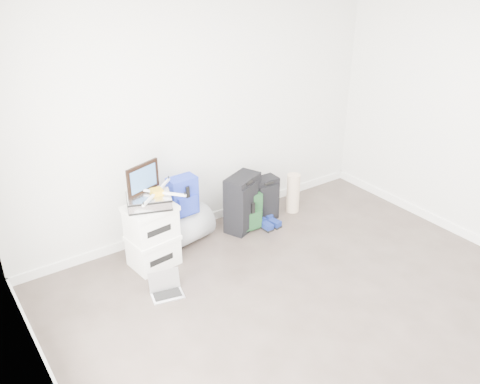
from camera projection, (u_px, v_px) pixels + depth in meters
ground at (359, 344)px, 4.25m from camera, size 5.00×5.00×0.00m
room_envelope at (383, 153)px, 3.50m from camera, size 4.52×5.02×2.71m
boxes_stack at (152, 236)px, 5.15m from camera, size 0.51×0.43×0.68m
briefcase at (149, 201)px, 4.98m from camera, size 0.50×0.43×0.12m
painting at (143, 178)px, 4.95m from camera, size 0.39×0.15×0.30m
drone at (157, 192)px, 4.96m from camera, size 0.49×0.49×0.05m
duffel_bag at (184, 227)px, 5.59m from camera, size 0.68×0.49×0.38m
blue_backpack at (183, 197)px, 5.40m from camera, size 0.31×0.23×0.42m
large_suitcase at (243, 203)px, 5.81m from camera, size 0.49×0.42×0.67m
green_backpack at (247, 212)px, 5.86m from camera, size 0.32×0.24×0.44m
carry_on at (264, 199)px, 6.03m from camera, size 0.35×0.23×0.54m
shoes at (268, 224)px, 5.97m from camera, size 0.23×0.26×0.08m
rolled_rug at (293, 193)px, 6.23m from camera, size 0.16×0.16×0.49m
laptop at (166, 289)px, 4.84m from camera, size 0.34×0.28×0.21m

